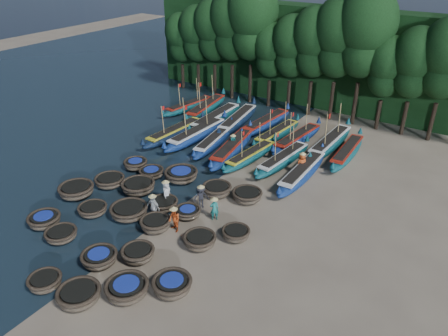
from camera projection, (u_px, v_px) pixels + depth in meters
The scene contains 61 objects.
ground at pixel (187, 202), 29.79m from camera, with size 120.00×120.00×0.00m, color gray.
foliage_wall at pixel (325, 58), 44.77m from camera, with size 40.00×3.00×10.00m, color black.
coracle_2 at pixel (45, 281), 22.36m from camera, with size 1.77×1.77×0.69m.
coracle_3 at pixel (79, 295), 21.42m from camera, with size 2.58×2.58×0.81m.
coracle_4 at pixel (127, 288), 21.79m from camera, with size 2.25×2.25×0.82m.
coracle_5 at pixel (44, 220), 27.17m from camera, with size 2.12×2.12×0.74m.
coracle_6 at pixel (61, 234), 25.93m from camera, with size 2.07×2.07×0.65m.
coracle_7 at pixel (99, 258), 23.97m from camera, with size 2.04×2.04×0.73m.
coracle_8 at pixel (138, 253), 24.28m from camera, with size 1.90×1.90×0.75m.
coracle_9 at pixel (172, 285), 22.01m from camera, with size 2.10×2.10×0.84m.
coracle_10 at pixel (76, 190), 30.26m from camera, with size 2.72×2.72×0.84m.
coracle_11 at pixel (93, 209), 28.32m from camera, with size 1.95×1.95×0.64m.
coracle_12 at pixel (129, 211), 28.00m from camera, with size 2.47×2.47×0.80m.
coracle_13 at pixel (156, 223), 26.79m from camera, with size 2.12×2.12×0.76m.
coracle_14 at pixel (200, 240), 25.32m from camera, with size 1.98×1.98×0.76m.
coracle_15 at pixel (110, 181), 31.56m from camera, with size 2.53×2.53×0.72m.
coracle_16 at pixel (138, 186), 30.71m from camera, with size 2.41×2.41×0.83m.
coracle_17 at pixel (164, 204), 28.90m from camera, with size 2.27×2.27×0.65m.
coracle_18 at pixel (188, 212), 28.05m from camera, with size 1.76×1.76×0.63m.
coracle_19 at pixel (236, 233), 26.01m from camera, with size 1.75×1.75×0.66m.
coracle_20 at pixel (136, 164), 33.84m from camera, with size 2.23×2.23×0.74m.
coracle_21 at pixel (151, 172), 32.67m from camera, with size 2.19×2.19×0.70m.
coracle_22 at pixel (181, 175), 32.22m from camera, with size 2.91×2.91×0.83m.
coracle_23 at pixel (217, 189), 30.37m from camera, with size 2.31×2.31×0.79m.
coracle_24 at pixel (247, 195), 29.76m from camera, with size 2.12×2.12×0.74m.
long_boat_2 at pixel (175, 132), 38.97m from camera, with size 1.92×8.27×3.52m.
long_boat_3 at pixel (197, 134), 38.54m from camera, with size 1.85×8.98×3.82m.
long_boat_4 at pixel (214, 141), 37.48m from camera, with size 2.60×7.84×1.40m.
long_boat_5 at pixel (232, 148), 36.03m from camera, with size 3.00×8.71×1.55m.
long_boat_6 at pixel (251, 156), 34.98m from camera, with size 1.97×7.25×3.09m.
long_boat_7 at pixel (283, 159), 34.32m from camera, with size 2.10×7.86×3.35m.
long_boat_8 at pixel (302, 172), 32.34m from camera, with size 1.65×8.41×1.48m.
long_boat_9 at pixel (189, 106), 45.17m from camera, with size 2.41×7.54×3.24m.
long_boat_10 at pixel (206, 108), 44.49m from camera, with size 2.77×8.64×3.71m.
long_boat_11 at pixel (216, 118), 41.85m from camera, with size 1.87×9.13×1.61m.
long_boat_12 at pixel (238, 120), 41.50m from camera, with size 2.91×8.86×1.58m.
long_boat_13 at pixel (266, 123), 40.97m from camera, with size 2.07×8.31×1.47m.
long_boat_14 at pixel (277, 134), 38.83m from camera, with size 1.93×7.63×3.25m.
long_boat_15 at pixel (297, 139), 37.80m from camera, with size 2.16×8.04×3.43m.
long_boat_16 at pixel (330, 143), 36.92m from camera, with size 1.65×8.86×3.76m.
long_boat_17 at pixel (347, 152), 35.45m from camera, with size 1.75×7.90×1.39m.
fisherman_0 at pixel (166, 192), 29.24m from camera, with size 0.78×0.96×1.90m.
fisherman_1 at pixel (214, 208), 27.53m from camera, with size 0.67×0.66×1.76m.
fisherman_2 at pixel (174, 219), 26.47m from camera, with size 0.98×0.89×1.85m.
fisherman_3 at pixel (201, 196), 28.81m from camera, with size 1.15×1.19×1.83m.
fisherman_4 at pixel (153, 207), 27.53m from camera, with size 1.07×0.52×1.98m.
fisherman_5 at pixel (233, 143), 36.21m from camera, with size 1.45×1.30×1.80m.
fisherman_6 at pixel (302, 163), 32.77m from camera, with size 0.94×1.05×2.01m.
tree_0 at pixel (181, 37), 49.52m from camera, with size 3.68×3.68×8.68m.
tree_1 at pixel (197, 33), 48.08m from camera, with size 4.09×4.09×9.65m.
tree_2 at pixel (214, 29), 46.65m from camera, with size 4.51×4.51×10.63m.
tree_3 at pixel (233, 24), 45.21m from camera, with size 4.92×4.92×11.60m.
tree_4 at pixel (252, 19), 43.78m from camera, with size 5.34×5.34×12.58m.
tree_5 at pixel (271, 50), 43.92m from camera, with size 3.68×3.68×8.68m.
tree_6 at pixel (292, 46), 42.49m from camera, with size 4.09×4.09×9.65m.
tree_7 at pixel (315, 41), 41.05m from camera, with size 4.51×4.51×10.63m.
tree_8 at pixel (339, 37), 39.62m from camera, with size 4.92×4.92×11.60m.
tree_9 at pixel (365, 32), 38.18m from camera, with size 5.34×5.34×12.58m.
tree_10 at pixel (387, 66), 38.33m from camera, with size 3.68×3.68×8.68m.
tree_11 at pixel (416, 62), 36.89m from camera, with size 4.09×4.09×9.65m.
tree_12 at pixel (447, 58), 35.45m from camera, with size 4.51×4.51×10.63m.
Camera 1 is at (16.02, -19.65, 16.02)m, focal length 35.00 mm.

